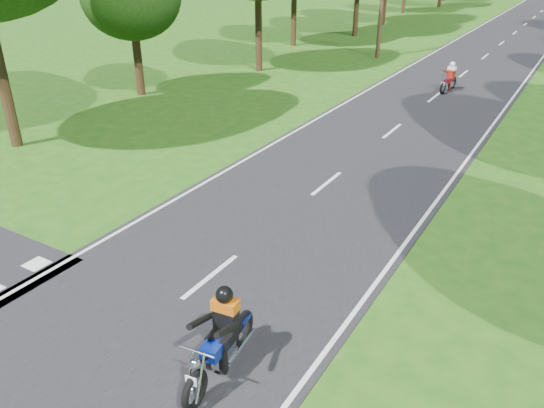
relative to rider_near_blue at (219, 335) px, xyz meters
The scene contains 5 objects.
ground 2.16m from the rider_near_blue, behind, with size 160.00×160.00×0.00m, color #1C5012.
main_road 50.33m from the rider_near_blue, 92.24° to the left, with size 7.00×140.00×0.02m, color black.
road_markings 48.47m from the rider_near_blue, 92.49° to the left, with size 7.40×140.00×0.01m.
rider_near_blue is the anchor object (origin of this frame).
rider_far_red 21.88m from the rider_near_blue, 94.53° to the left, with size 0.58×1.74×1.45m, color #A60C22, non-canonical shape.
Camera 1 is at (6.35, -5.84, 6.78)m, focal length 35.00 mm.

